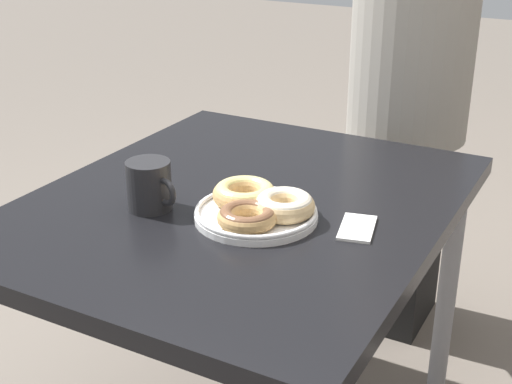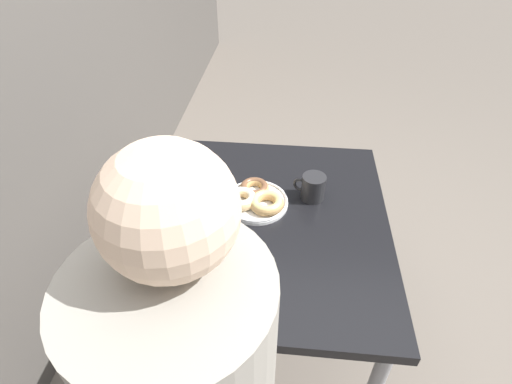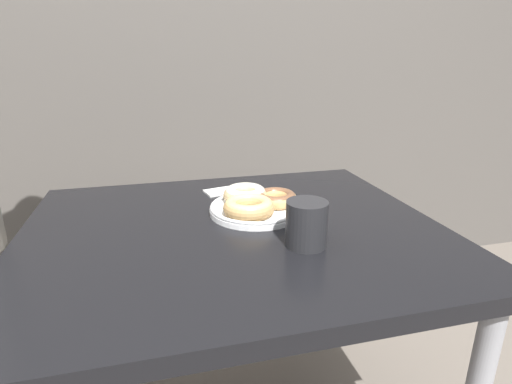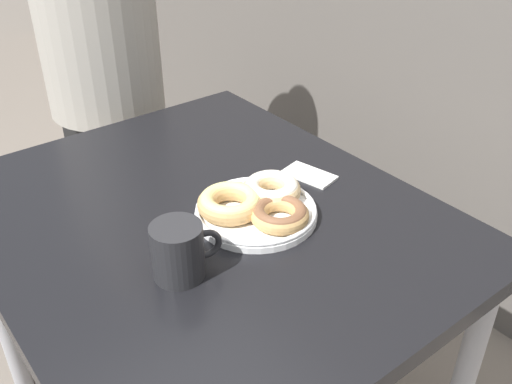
{
  "view_description": "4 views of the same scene",
  "coord_description": "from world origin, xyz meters",
  "px_view_note": "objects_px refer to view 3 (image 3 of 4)",
  "views": [
    {
      "loc": [
        1.24,
        0.87,
        1.35
      ],
      "look_at": [
        0.08,
        0.24,
        0.78
      ],
      "focal_mm": 50.0,
      "sensor_mm": 36.0,
      "label": 1
    },
    {
      "loc": [
        -1.11,
        0.12,
        1.75
      ],
      "look_at": [
        0.08,
        0.24,
        0.78
      ],
      "focal_mm": 28.0,
      "sensor_mm": 36.0,
      "label": 2
    },
    {
      "loc": [
        -0.17,
        -0.75,
        1.12
      ],
      "look_at": [
        0.08,
        0.24,
        0.78
      ],
      "focal_mm": 28.0,
      "sensor_mm": 36.0,
      "label": 3
    },
    {
      "loc": [
        0.85,
        -0.36,
        1.39
      ],
      "look_at": [
        0.08,
        0.24,
        0.78
      ],
      "focal_mm": 40.0,
      "sensor_mm": 36.0,
      "label": 4
    }
  ],
  "objects_px": {
    "donut_plate": "(255,203)",
    "coffee_mug": "(306,223)",
    "napkin": "(224,191)",
    "dining_table": "(234,254)"
  },
  "relations": [
    {
      "from": "coffee_mug",
      "to": "napkin",
      "type": "relative_size",
      "value": 0.98
    },
    {
      "from": "donut_plate",
      "to": "coffee_mug",
      "type": "height_order",
      "value": "coffee_mug"
    },
    {
      "from": "donut_plate",
      "to": "coffee_mug",
      "type": "relative_size",
      "value": 2.19
    },
    {
      "from": "donut_plate",
      "to": "dining_table",
      "type": "bearing_deg",
      "value": -133.4
    },
    {
      "from": "donut_plate",
      "to": "napkin",
      "type": "xyz_separation_m",
      "value": [
        -0.05,
        0.2,
        -0.03
      ]
    },
    {
      "from": "dining_table",
      "to": "napkin",
      "type": "xyz_separation_m",
      "value": [
        0.02,
        0.28,
        0.08
      ]
    },
    {
      "from": "donut_plate",
      "to": "coffee_mug",
      "type": "xyz_separation_m",
      "value": [
        0.06,
        -0.22,
        0.03
      ]
    },
    {
      "from": "dining_table",
      "to": "donut_plate",
      "type": "height_order",
      "value": "donut_plate"
    },
    {
      "from": "dining_table",
      "to": "coffee_mug",
      "type": "height_order",
      "value": "coffee_mug"
    },
    {
      "from": "dining_table",
      "to": "napkin",
      "type": "relative_size",
      "value": 7.93
    }
  ]
}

